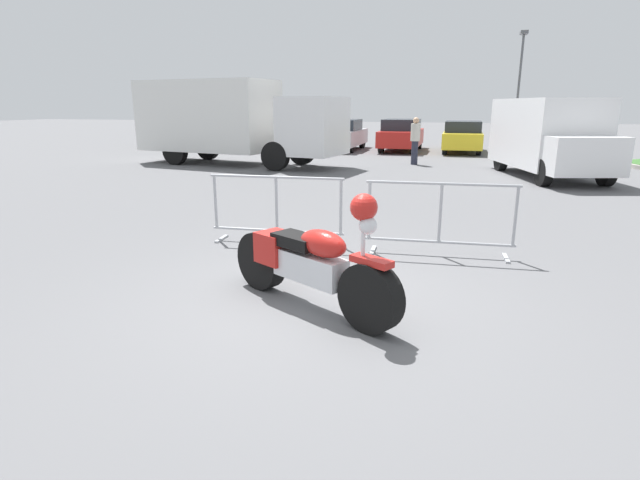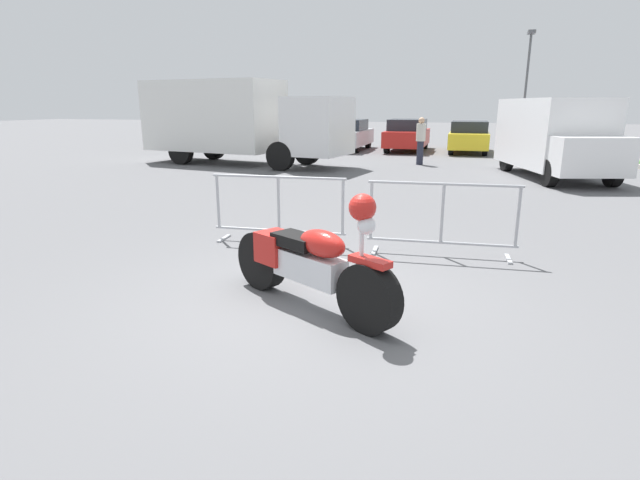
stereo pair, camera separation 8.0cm
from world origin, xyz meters
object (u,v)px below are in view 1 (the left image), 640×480
object	(u,v)px
crowd_barrier_near	(277,209)
parked_car_tan	(187,133)
street_lamp	(520,72)
pedestrian	(415,139)
delivery_van	(548,135)
parked_car_red	(401,135)
parked_car_yellow	(462,137)
motorcycle	(310,262)
parked_car_silver	(342,135)
parked_car_green	(240,132)
parked_car_white	(289,133)
crowd_barrier_far	(440,218)
box_truck	(229,119)

from	to	relation	value
crowd_barrier_near	parked_car_tan	world-z (taller)	parked_car_tan
street_lamp	pedestrian	bearing A→B (deg)	-113.73
crowd_barrier_near	delivery_van	bearing A→B (deg)	60.69
crowd_barrier_near	parked_car_red	distance (m)	17.06
crowd_barrier_near	parked_car_yellow	xyz separation A→B (m)	(2.78, 16.98, 0.16)
parked_car_red	motorcycle	bearing A→B (deg)	-176.23
parked_car_silver	motorcycle	bearing A→B (deg)	-167.92
parked_car_green	pedestrian	size ratio (longest dim) A/B	2.52
parked_car_white	parked_car_yellow	world-z (taller)	parked_car_white
crowd_barrier_far	parked_car_silver	xyz separation A→B (m)	(-5.30, 16.69, 0.18)
pedestrian	parked_car_red	bearing A→B (deg)	-138.25
pedestrian	box_truck	bearing A→B (deg)	-45.25
box_truck	parked_car_silver	size ratio (longest dim) A/B	1.86
crowd_barrier_far	parked_car_silver	size ratio (longest dim) A/B	0.50
crowd_barrier_near	parked_car_red	world-z (taller)	parked_car_red
street_lamp	parked_car_red	bearing A→B (deg)	-142.31
parked_car_tan	parked_car_yellow	world-z (taller)	parked_car_yellow
box_truck	street_lamp	xyz separation A→B (m)	(10.84, 11.42, 2.08)
parked_car_white	pedestrian	bearing A→B (deg)	-128.80
crowd_barrier_near	parked_car_silver	xyz separation A→B (m)	(-2.81, 16.69, 0.18)
pedestrian	crowd_barrier_near	bearing A→B (deg)	24.76
crowd_barrier_far	parked_car_green	bearing A→B (deg)	122.16
motorcycle	parked_car_green	bearing A→B (deg)	145.95
delivery_van	box_truck	bearing A→B (deg)	-108.08
crowd_barrier_near	parked_car_tan	xyz separation A→B (m)	(-11.21, 16.77, 0.15)
parked_car_green	parked_car_white	distance (m)	2.83
box_truck	parked_car_white	bearing A→B (deg)	100.93
parked_car_green	parked_car_red	world-z (taller)	parked_car_red
crowd_barrier_far	parked_car_silver	distance (m)	17.52
motorcycle	crowd_barrier_near	distance (m)	2.67
pedestrian	parked_car_green	bearing A→B (deg)	-91.17
crowd_barrier_far	pedestrian	distance (m)	11.60
parked_car_red	parked_car_silver	bearing A→B (deg)	97.59
crowd_barrier_near	motorcycle	bearing A→B (deg)	-62.14
box_truck	parked_car_red	world-z (taller)	box_truck
motorcycle	parked_car_red	distance (m)	19.46
delivery_van	parked_car_silver	world-z (taller)	delivery_van
box_truck	delivery_van	size ratio (longest dim) A/B	1.49
parked_car_tan	street_lamp	distance (m)	17.45
crowd_barrier_near	parked_car_white	size ratio (longest dim) A/B	0.49
parked_car_white	parked_car_silver	bearing A→B (deg)	-94.73
box_truck	pedestrian	bearing A→B (deg)	24.07
parked_car_white	parked_car_red	size ratio (longest dim) A/B	1.00
box_truck	parked_car_white	xyz separation A→B (m)	(-0.16, 7.11, -0.89)
parked_car_tan	parked_car_silver	xyz separation A→B (m)	(8.39, -0.07, 0.03)
parked_car_silver	pedestrian	world-z (taller)	pedestrian
parked_car_red	street_lamp	size ratio (longest dim) A/B	0.76
motorcycle	parked_car_yellow	xyz separation A→B (m)	(1.54, 19.33, 0.20)
crowd_barrier_near	street_lamp	size ratio (longest dim) A/B	0.38
parked_car_red	parked_car_yellow	distance (m)	2.80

